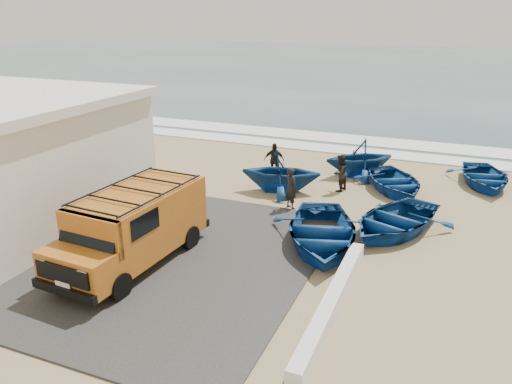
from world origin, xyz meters
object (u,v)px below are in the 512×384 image
(boat_near_left, at_px, (321,232))
(boat_far_left, at_px, (360,157))
(van, at_px, (133,225))
(fisherman_middle, at_px, (340,173))
(boat_mid_right, at_px, (394,182))
(boat_far_right, at_px, (484,177))
(boat_mid_left, at_px, (281,172))
(fisherman_back, at_px, (274,160))
(fisherman_front, at_px, (291,188))
(parapet, at_px, (332,304))
(boat_near_right, at_px, (394,220))

(boat_near_left, height_order, boat_far_left, boat_far_left)
(van, bearing_deg, fisherman_middle, 67.86)
(boat_mid_right, xyz_separation_m, boat_far_right, (3.40, 2.12, -0.01))
(boat_mid_left, xyz_separation_m, boat_far_right, (7.66, 3.93, -0.45))
(boat_far_right, relative_size, fisherman_back, 2.43)
(boat_mid_right, distance_m, fisherman_middle, 2.27)
(boat_near_left, distance_m, fisherman_front, 3.27)
(boat_far_left, distance_m, fisherman_middle, 2.38)
(van, relative_size, boat_far_right, 1.41)
(boat_far_right, xyz_separation_m, fisherman_back, (-8.57, -2.29, 0.38))
(parapet, distance_m, van, 6.05)
(boat_near_right, distance_m, boat_far_left, 6.12)
(fisherman_middle, bearing_deg, boat_mid_right, 131.74)
(boat_mid_right, xyz_separation_m, fisherman_middle, (-2.08, -0.83, 0.36))
(boat_far_left, xyz_separation_m, fisherman_front, (-1.54, -4.93, -0.04))
(boat_mid_right, xyz_separation_m, fisherman_front, (-3.29, -3.41, 0.39))
(boat_mid_right, bearing_deg, boat_near_right, -110.45)
(boat_mid_right, relative_size, boat_far_right, 1.03)
(fisherman_back, bearing_deg, boat_far_left, 12.02)
(boat_mid_left, distance_m, fisherman_back, 1.88)
(boat_near_left, bearing_deg, boat_far_left, 75.72)
(van, bearing_deg, boat_near_left, 37.04)
(fisherman_front, height_order, fisherman_back, fisherman_front)
(van, xyz_separation_m, boat_far_right, (9.51, 11.28, -0.80))
(parapet, height_order, boat_near_left, boat_near_left)
(boat_mid_left, bearing_deg, boat_far_left, -49.68)
(boat_mid_left, height_order, boat_far_right, boat_mid_left)
(boat_mid_left, height_order, fisherman_middle, boat_mid_left)
(boat_mid_left, bearing_deg, boat_far_right, -75.59)
(boat_near_right, xyz_separation_m, fisherman_front, (-3.86, 0.72, 0.36))
(boat_near_left, xyz_separation_m, boat_far_right, (4.80, 8.18, -0.08))
(boat_mid_left, relative_size, fisherman_front, 2.00)
(boat_far_left, bearing_deg, boat_near_right, -14.68)
(boat_near_right, relative_size, boat_far_left, 1.33)
(boat_far_left, bearing_deg, fisherman_back, -100.58)
(boat_near_left, height_order, fisherman_middle, fisherman_middle)
(van, relative_size, fisherman_back, 3.41)
(boat_near_left, bearing_deg, boat_near_right, 27.53)
(van, relative_size, boat_near_right, 1.26)
(parapet, distance_m, fisherman_middle, 8.99)
(boat_mid_left, distance_m, boat_far_left, 4.17)
(van, bearing_deg, fisherman_front, 67.60)
(boat_far_right, relative_size, fisherman_middle, 2.47)
(fisherman_middle, bearing_deg, van, -5.98)
(boat_mid_left, xyz_separation_m, fisherman_middle, (2.18, 0.98, -0.08))
(boat_near_right, relative_size, boat_mid_left, 1.32)
(van, relative_size, fisherman_front, 3.33)
(boat_near_left, bearing_deg, fisherman_front, 108.61)
(boat_near_left, relative_size, boat_far_right, 1.20)
(boat_far_left, xyz_separation_m, fisherman_back, (-3.41, -1.69, -0.05))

